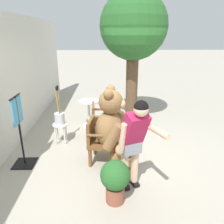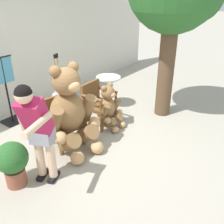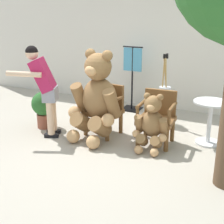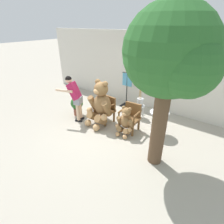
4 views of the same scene
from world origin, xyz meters
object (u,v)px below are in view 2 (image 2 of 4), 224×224
at_px(brush_bucket, 59,86).
at_px(potted_plant, 13,161).
at_px(wooden_chair_right, 97,102).
at_px(teddy_bear_small, 109,107).
at_px(white_stool, 61,99).
at_px(person_visitor, 37,127).
at_px(round_side_table, 108,88).
at_px(wooden_chair_left, 62,120).
at_px(teddy_bear_large, 70,111).
at_px(clothing_display_stand, 7,89).

height_order(brush_bucket, potted_plant, brush_bucket).
relative_size(wooden_chair_right, teddy_bear_small, 0.95).
distance_m(wooden_chair_right, white_stool, 0.93).
bearing_deg(person_visitor, wooden_chair_right, 16.69).
height_order(round_side_table, potted_plant, round_side_table).
height_order(wooden_chair_left, teddy_bear_large, teddy_bear_large).
distance_m(wooden_chair_right, brush_bucket, 0.94).
relative_size(wooden_chair_right, teddy_bear_large, 0.58).
bearing_deg(round_side_table, potted_plant, -168.33).
bearing_deg(teddy_bear_small, white_stool, 97.92).
distance_m(wooden_chair_right, teddy_bear_small, 0.29).
distance_m(wooden_chair_right, person_visitor, 1.95).
relative_size(teddy_bear_large, round_side_table, 2.08).
bearing_deg(clothing_display_stand, wooden_chair_left, -86.12).
bearing_deg(wooden_chair_left, clothing_display_stand, 93.88).
bearing_deg(white_stool, wooden_chair_right, -79.98).
bearing_deg(clothing_display_stand, white_stool, -31.33).
relative_size(teddy_bear_large, clothing_display_stand, 1.10).
xyz_separation_m(wooden_chair_right, teddy_bear_large, (-0.97, -0.26, 0.27)).
bearing_deg(teddy_bear_large, person_visitor, -161.57).
bearing_deg(brush_bucket, clothing_display_stand, 148.60).
bearing_deg(wooden_chair_left, white_stool, 49.32).
bearing_deg(potted_plant, round_side_table, 11.67).
height_order(wooden_chair_left, white_stool, wooden_chair_left).
relative_size(brush_bucket, potted_plant, 1.29).
bearing_deg(white_stool, round_side_table, -31.81).
distance_m(brush_bucket, round_side_table, 1.12).
xyz_separation_m(wooden_chair_right, clothing_display_stand, (-1.04, 1.45, 0.26)).
bearing_deg(potted_plant, wooden_chair_left, 12.74).
relative_size(white_stool, potted_plant, 0.68).
height_order(teddy_bear_large, brush_bucket, teddy_bear_large).
bearing_deg(clothing_display_stand, person_visitor, -111.06).
height_order(brush_bucket, clothing_display_stand, clothing_display_stand).
xyz_separation_m(person_visitor, potted_plant, (-0.27, 0.29, -0.52)).
bearing_deg(clothing_display_stand, round_side_table, -31.58).
distance_m(wooden_chair_right, round_side_table, 0.84).
bearing_deg(teddy_bear_large, teddy_bear_small, -1.70).
bearing_deg(wooden_chair_right, brush_bucket, 100.12).
bearing_deg(potted_plant, clothing_display_stand, 58.81).
bearing_deg(wooden_chair_left, wooden_chair_right, 0.03).
relative_size(wooden_chair_right, potted_plant, 1.26).
distance_m(person_visitor, white_stool, 2.27).
bearing_deg(wooden_chair_right, round_side_table, 23.27).
xyz_separation_m(round_side_table, potted_plant, (-2.85, -0.59, -0.05)).
distance_m(wooden_chair_left, brush_bucket, 1.22).
xyz_separation_m(wooden_chair_left, wooden_chair_right, (0.95, 0.00, 0.00)).
bearing_deg(teddy_bear_small, person_visitor, -172.08).
height_order(teddy_bear_small, round_side_table, teddy_bear_small).
bearing_deg(person_visitor, brush_bucket, 41.43).
xyz_separation_m(wooden_chair_right, brush_bucket, (-0.16, 0.91, 0.18)).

